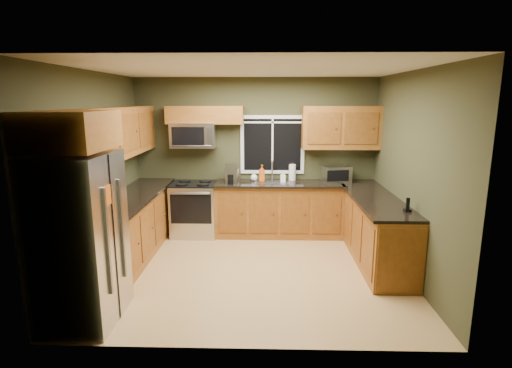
{
  "coord_description": "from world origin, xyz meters",
  "views": [
    {
      "loc": [
        0.2,
        -5.19,
        2.33
      ],
      "look_at": [
        0.05,
        0.35,
        1.15
      ],
      "focal_mm": 28.0,
      "sensor_mm": 36.0,
      "label": 1
    }
  ],
  "objects_px": {
    "soap_bottle_c": "(254,176)",
    "cordless_phone": "(408,207)",
    "coffee_maker": "(231,175)",
    "paper_towel_roll": "(292,172)",
    "soap_bottle_b": "(283,177)",
    "refrigerator": "(80,239)",
    "microwave": "(194,135)",
    "kettle": "(235,174)",
    "range": "(195,209)",
    "soap_bottle_a": "(262,173)",
    "toaster_oven": "(336,174)"
  },
  "relations": [
    {
      "from": "paper_towel_roll",
      "to": "soap_bottle_b",
      "type": "distance_m",
      "value": 0.25
    },
    {
      "from": "refrigerator",
      "to": "kettle",
      "type": "bearing_deg",
      "value": 64.63
    },
    {
      "from": "microwave",
      "to": "soap_bottle_a",
      "type": "distance_m",
      "value": 1.34
    },
    {
      "from": "coffee_maker",
      "to": "cordless_phone",
      "type": "bearing_deg",
      "value": -35.23
    },
    {
      "from": "refrigerator",
      "to": "range",
      "type": "distance_m",
      "value": 2.89
    },
    {
      "from": "toaster_oven",
      "to": "coffee_maker",
      "type": "height_order",
      "value": "coffee_maker"
    },
    {
      "from": "microwave",
      "to": "coffee_maker",
      "type": "distance_m",
      "value": 0.94
    },
    {
      "from": "soap_bottle_c",
      "to": "microwave",
      "type": "bearing_deg",
      "value": -179.5
    },
    {
      "from": "coffee_maker",
      "to": "paper_towel_roll",
      "type": "relative_size",
      "value": 1.02
    },
    {
      "from": "toaster_oven",
      "to": "soap_bottle_c",
      "type": "relative_size",
      "value": 3.19
    },
    {
      "from": "kettle",
      "to": "soap_bottle_c",
      "type": "distance_m",
      "value": 0.34
    },
    {
      "from": "toaster_oven",
      "to": "soap_bottle_c",
      "type": "bearing_deg",
      "value": 177.58
    },
    {
      "from": "microwave",
      "to": "toaster_oven",
      "type": "relative_size",
      "value": 1.52
    },
    {
      "from": "paper_towel_roll",
      "to": "cordless_phone",
      "type": "relative_size",
      "value": 1.73
    },
    {
      "from": "soap_bottle_b",
      "to": "coffee_maker",
      "type": "bearing_deg",
      "value": -172.74
    },
    {
      "from": "kettle",
      "to": "soap_bottle_a",
      "type": "relative_size",
      "value": 0.89
    },
    {
      "from": "soap_bottle_c",
      "to": "range",
      "type": "bearing_deg",
      "value": -171.99
    },
    {
      "from": "microwave",
      "to": "refrigerator",
      "type": "bearing_deg",
      "value": -103.34
    },
    {
      "from": "range",
      "to": "paper_towel_roll",
      "type": "bearing_deg",
      "value": 7.06
    },
    {
      "from": "range",
      "to": "soap_bottle_a",
      "type": "height_order",
      "value": "soap_bottle_a"
    },
    {
      "from": "coffee_maker",
      "to": "paper_towel_roll",
      "type": "bearing_deg",
      "value": 15.03
    },
    {
      "from": "paper_towel_roll",
      "to": "soap_bottle_a",
      "type": "height_order",
      "value": "paper_towel_roll"
    },
    {
      "from": "kettle",
      "to": "toaster_oven",
      "type": "bearing_deg",
      "value": -2.17
    },
    {
      "from": "range",
      "to": "microwave",
      "type": "relative_size",
      "value": 1.23
    },
    {
      "from": "range",
      "to": "soap_bottle_a",
      "type": "distance_m",
      "value": 1.32
    },
    {
      "from": "soap_bottle_c",
      "to": "cordless_phone",
      "type": "height_order",
      "value": "cordless_phone"
    },
    {
      "from": "range",
      "to": "kettle",
      "type": "bearing_deg",
      "value": 12.31
    },
    {
      "from": "toaster_oven",
      "to": "paper_towel_roll",
      "type": "relative_size",
      "value": 1.62
    },
    {
      "from": "toaster_oven",
      "to": "kettle",
      "type": "relative_size",
      "value": 1.92
    },
    {
      "from": "soap_bottle_b",
      "to": "refrigerator",
      "type": "bearing_deg",
      "value": -128.3
    },
    {
      "from": "soap_bottle_b",
      "to": "cordless_phone",
      "type": "relative_size",
      "value": 1.04
    },
    {
      "from": "range",
      "to": "microwave",
      "type": "height_order",
      "value": "microwave"
    },
    {
      "from": "paper_towel_roll",
      "to": "coffee_maker",
      "type": "bearing_deg",
      "value": -164.97
    },
    {
      "from": "paper_towel_roll",
      "to": "range",
      "type": "bearing_deg",
      "value": -172.94
    },
    {
      "from": "refrigerator",
      "to": "coffee_maker",
      "type": "xyz_separation_m",
      "value": [
        1.34,
        2.7,
        0.19
      ]
    },
    {
      "from": "kettle",
      "to": "paper_towel_roll",
      "type": "distance_m",
      "value": 1.01
    },
    {
      "from": "paper_towel_roll",
      "to": "soap_bottle_b",
      "type": "bearing_deg",
      "value": -134.98
    },
    {
      "from": "range",
      "to": "soap_bottle_a",
      "type": "relative_size",
      "value": 3.2
    },
    {
      "from": "cordless_phone",
      "to": "soap_bottle_b",
      "type": "bearing_deg",
      "value": 129.88
    },
    {
      "from": "soap_bottle_c",
      "to": "soap_bottle_b",
      "type": "bearing_deg",
      "value": -11.91
    },
    {
      "from": "paper_towel_roll",
      "to": "soap_bottle_a",
      "type": "xyz_separation_m",
      "value": [
        -0.53,
        -0.15,
        0.01
      ]
    },
    {
      "from": "soap_bottle_a",
      "to": "range",
      "type": "bearing_deg",
      "value": -176.97
    },
    {
      "from": "refrigerator",
      "to": "cordless_phone",
      "type": "xyz_separation_m",
      "value": [
        3.72,
        1.01,
        0.09
      ]
    },
    {
      "from": "range",
      "to": "soap_bottle_b",
      "type": "bearing_deg",
      "value": 1.51
    },
    {
      "from": "refrigerator",
      "to": "cordless_phone",
      "type": "bearing_deg",
      "value": 15.27
    },
    {
      "from": "refrigerator",
      "to": "soap_bottle_c",
      "type": "height_order",
      "value": "refrigerator"
    },
    {
      "from": "range",
      "to": "soap_bottle_b",
      "type": "xyz_separation_m",
      "value": [
        1.53,
        0.04,
        0.56
      ]
    },
    {
      "from": "coffee_maker",
      "to": "kettle",
      "type": "height_order",
      "value": "coffee_maker"
    },
    {
      "from": "coffee_maker",
      "to": "toaster_oven",
      "type": "bearing_deg",
      "value": 5.01
    },
    {
      "from": "toaster_oven",
      "to": "soap_bottle_a",
      "type": "relative_size",
      "value": 1.7
    }
  ]
}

